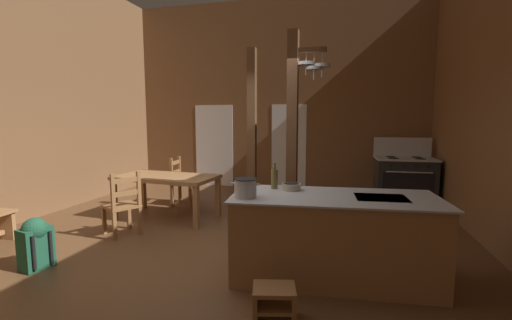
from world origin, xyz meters
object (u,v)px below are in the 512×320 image
step_stool (274,301)px  ladderback_chair_by_post (182,182)px  kitchen_island (333,237)px  backpack (35,242)px  dining_table (166,181)px  ladderback_chair_near_window (123,205)px  mixing_bowl_on_counter (291,187)px  stockpot_on_counter (245,188)px  bottle_tall_on_counter (274,178)px  stove_range (404,180)px

step_stool → ladderback_chair_by_post: ladderback_chair_by_post is taller
kitchen_island → backpack: (-3.30, -0.61, -0.14)m
step_stool → dining_table: size_ratio=0.23×
ladderback_chair_near_window → mixing_bowl_on_counter: (2.55, -0.45, 0.49)m
ladderback_chair_near_window → backpack: ladderback_chair_near_window is taller
step_stool → stockpot_on_counter: 1.14m
ladderback_chair_by_post → backpack: 3.17m
backpack → stockpot_on_counter: size_ratio=1.92×
backpack → bottle_tall_on_counter: (2.61, 0.83, 0.71)m
mixing_bowl_on_counter → bottle_tall_on_counter: size_ratio=0.69×
dining_table → ladderback_chair_by_post: (-0.17, 0.93, -0.20)m
kitchen_island → step_stool: size_ratio=5.42×
dining_table → ladderback_chair_near_window: size_ratio=1.87×
ladderback_chair_by_post → mixing_bowl_on_counter: size_ratio=4.48×
mixing_bowl_on_counter → stockpot_on_counter: bearing=-130.2°
kitchen_island → stockpot_on_counter: size_ratio=7.20×
backpack → mixing_bowl_on_counter: mixing_bowl_on_counter is taller
stove_range → backpack: bearing=-136.7°
step_stool → backpack: bearing=173.1°
bottle_tall_on_counter → ladderback_chair_by_post: bearing=135.2°
dining_table → step_stool: bearing=-46.9°
ladderback_chair_by_post → bottle_tall_on_counter: 3.35m
step_stool → stockpot_on_counter: stockpot_on_counter is taller
dining_table → backpack: dining_table is taller
stove_range → bottle_tall_on_counter: size_ratio=4.33×
dining_table → stove_range: bearing=26.8°
backpack → stockpot_on_counter: stockpot_on_counter is taller
ladderback_chair_by_post → backpack: ladderback_chair_by_post is taller
ladderback_chair_near_window → mixing_bowl_on_counter: size_ratio=4.48×
ladderback_chair_by_post → backpack: (-0.27, -3.16, -0.14)m
kitchen_island → stockpot_on_counter: stockpot_on_counter is taller
step_stool → mixing_bowl_on_counter: 1.37m
dining_table → ladderback_chair_by_post: ladderback_chair_by_post is taller
stove_range → backpack: size_ratio=2.21×
step_stool → backpack: backpack is taller
step_stool → kitchen_island: bearing=64.5°
kitchen_island → bottle_tall_on_counter: bearing=162.3°
stove_range → bottle_tall_on_counter: 4.06m
stove_range → step_stool: size_ratio=3.20×
ladderback_chair_near_window → bottle_tall_on_counter: size_ratio=3.11×
ladderback_chair_near_window → mixing_bowl_on_counter: 2.63m
ladderback_chair_by_post → mixing_bowl_on_counter: (2.55, -2.36, 0.49)m
ladderback_chair_near_window → ladderback_chair_by_post: (-0.00, 1.92, 0.00)m
dining_table → ladderback_chair_near_window: 1.02m
kitchen_island → step_stool: (-0.46, -0.96, -0.27)m
kitchen_island → dining_table: size_ratio=1.26×
stove_range → step_stool: (-1.75, -4.67, -0.30)m
bottle_tall_on_counter → kitchen_island: bearing=-17.7°
stockpot_on_counter → kitchen_island: bearing=18.5°
backpack → mixing_bowl_on_counter: (2.82, 0.80, 0.63)m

